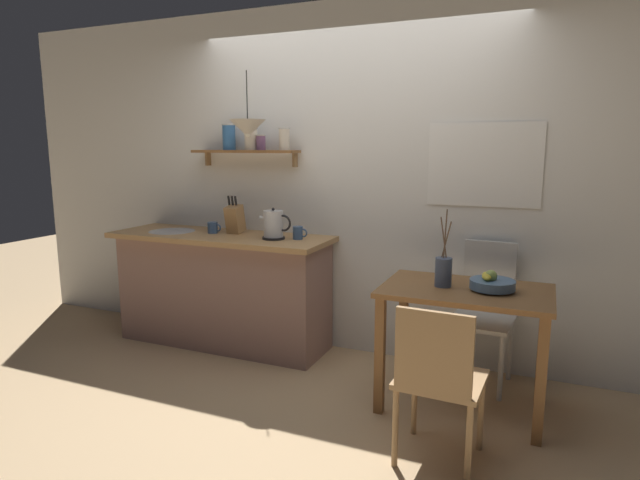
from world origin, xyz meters
The scene contains 14 objects.
ground_plane centered at (0.00, 0.00, 0.00)m, with size 14.00×14.00×0.00m, color tan.
back_wall centered at (0.20, 0.65, 1.35)m, with size 6.80×0.11×2.70m.
kitchen_counter centered at (-1.00, 0.32, 0.47)m, with size 1.83×0.63×0.93m.
wall_shelf centered at (-0.83, 0.49, 1.65)m, with size 0.93×0.20×0.34m.
dining_table centered at (0.99, -0.03, 0.64)m, with size 1.01×0.67×0.77m.
dining_chair_near centered at (0.96, -0.73, 0.49)m, with size 0.45×0.43×0.86m.
dining_chair_far centered at (1.06, 0.43, 0.53)m, with size 0.44×0.45×0.98m.
fruit_bowl centered at (1.14, -0.02, 0.82)m, with size 0.27×0.27×0.13m.
twig_vase centered at (0.85, -0.03, 0.87)m, with size 0.10×0.10×0.48m.
electric_kettle centered at (-0.49, 0.27, 1.03)m, with size 0.26×0.17×0.24m.
knife_block centered at (-0.91, 0.39, 1.05)m, with size 0.11×0.16×0.31m.
coffee_mug_by_sink centered at (-1.08, 0.33, 0.97)m, with size 0.12×0.08×0.09m.
coffee_mug_spare centered at (-0.32, 0.34, 0.98)m, with size 0.12×0.08×0.10m.
pendant_lamp centered at (-0.70, 0.26, 1.76)m, with size 0.27×0.27×0.49m.
Camera 1 is at (1.40, -3.26, 1.63)m, focal length 29.75 mm.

